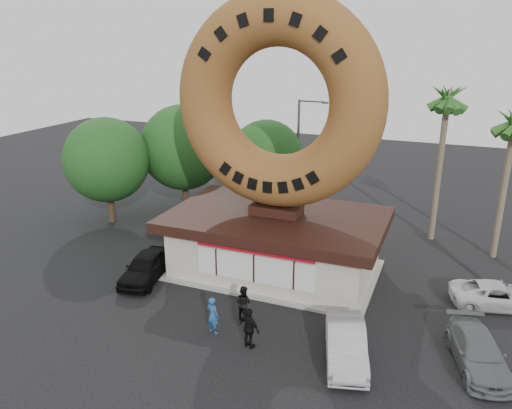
{
  "coord_description": "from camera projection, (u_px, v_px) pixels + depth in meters",
  "views": [
    {
      "loc": [
        8.18,
        -17.04,
        12.13
      ],
      "look_at": [
        -0.33,
        4.0,
        4.42
      ],
      "focal_mm": 35.0,
      "sensor_mm": 36.0,
      "label": 1
    }
  ],
  "objects": [
    {
      "name": "person_left",
      "position": [
        213.0,
        315.0,
        21.19
      ],
      "size": [
        0.72,
        0.58,
        1.69
      ],
      "primitive_type": "imported",
      "rotation": [
        0.0,
        0.0,
        2.81
      ],
      "color": "navy",
      "rests_on": "ground"
    },
    {
      "name": "person_center",
      "position": [
        243.0,
        303.0,
        22.23
      ],
      "size": [
        0.89,
        0.75,
        1.64
      ],
      "primitive_type": "imported",
      "rotation": [
        0.0,
        0.0,
        2.97
      ],
      "color": "black",
      "rests_on": "ground"
    },
    {
      "name": "street_lamp",
      "position": [
        300.0,
        150.0,
        35.02
      ],
      "size": [
        2.11,
        0.2,
        8.0
      ],
      "color": "#59595E",
      "rests_on": "ground"
    },
    {
      "name": "car_black",
      "position": [
        146.0,
        267.0,
        25.9
      ],
      "size": [
        2.4,
        4.44,
        1.43
      ],
      "primitive_type": "imported",
      "rotation": [
        0.0,
        0.0,
        0.17
      ],
      "color": "black",
      "rests_on": "ground"
    },
    {
      "name": "palm_near",
      "position": [
        447.0,
        103.0,
        28.68
      ],
      "size": [
        2.6,
        2.6,
        9.75
      ],
      "color": "#726651",
      "rests_on": "ground"
    },
    {
      "name": "car_grey",
      "position": [
        478.0,
        352.0,
        19.1
      ],
      "size": [
        2.83,
        4.59,
        1.24
      ],
      "primitive_type": "imported",
      "rotation": [
        0.0,
        0.0,
        0.27
      ],
      "color": "slate",
      "rests_on": "ground"
    },
    {
      "name": "ground",
      "position": [
        229.0,
        328.0,
        21.77
      ],
      "size": [
        90.0,
        90.0,
        0.0
      ],
      "primitive_type": "plane",
      "color": "black",
      "rests_on": "ground"
    },
    {
      "name": "car_white",
      "position": [
        498.0,
        295.0,
        23.33
      ],
      "size": [
        4.65,
        2.99,
        1.19
      ],
      "primitive_type": "imported",
      "rotation": [
        0.0,
        0.0,
        1.82
      ],
      "color": "silver",
      "rests_on": "ground"
    },
    {
      "name": "tree_far",
      "position": [
        107.0,
        160.0,
        32.89
      ],
      "size": [
        5.6,
        5.6,
        7.14
      ],
      "color": "#473321",
      "rests_on": "ground"
    },
    {
      "name": "tree_west",
      "position": [
        183.0,
        148.0,
        35.05
      ],
      "size": [
        6.0,
        6.0,
        7.65
      ],
      "color": "#473321",
      "rests_on": "ground"
    },
    {
      "name": "donut_shop",
      "position": [
        276.0,
        241.0,
        26.45
      ],
      "size": [
        11.2,
        7.2,
        3.8
      ],
      "color": "beige",
      "rests_on": "ground"
    },
    {
      "name": "car_silver",
      "position": [
        346.0,
        343.0,
        19.51
      ],
      "size": [
        2.6,
        4.51,
        1.41
      ],
      "primitive_type": "imported",
      "rotation": [
        0.0,
        0.0,
        0.28
      ],
      "color": "#A8A8AD",
      "rests_on": "ground"
    },
    {
      "name": "giant_donut",
      "position": [
        278.0,
        102.0,
        24.12
      ],
      "size": [
        10.5,
        2.68,
        10.5
      ],
      "primitive_type": "torus",
      "rotation": [
        1.57,
        0.0,
        0.0
      ],
      "color": "brown",
      "rests_on": "donut_shop"
    },
    {
      "name": "person_right",
      "position": [
        249.0,
        328.0,
        20.17
      ],
      "size": [
        1.13,
        0.75,
        1.78
      ],
      "primitive_type": "imported",
      "rotation": [
        0.0,
        0.0,
        2.81
      ],
      "color": "black",
      "rests_on": "ground"
    },
    {
      "name": "tree_mid",
      "position": [
        266.0,
        157.0,
        35.06
      ],
      "size": [
        5.2,
        5.2,
        6.63
      ],
      "color": "#473321",
      "rests_on": "ground"
    }
  ]
}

